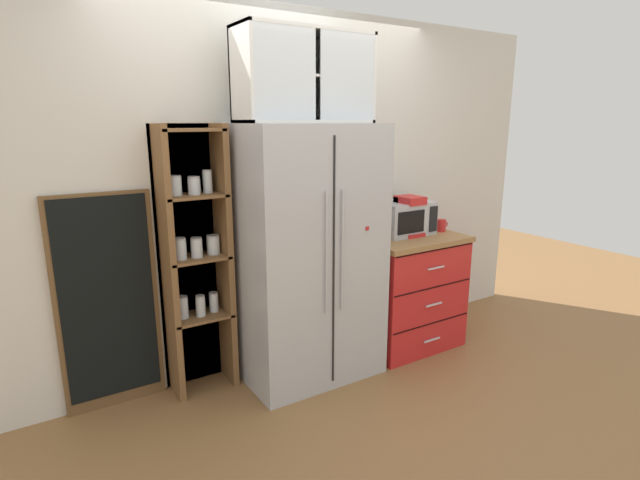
% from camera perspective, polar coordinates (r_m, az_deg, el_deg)
% --- Properties ---
extents(ground_plane, '(10.62, 10.62, 0.00)m').
position_cam_1_polar(ground_plane, '(3.69, -1.08, -15.12)').
color(ground_plane, olive).
extents(wall_back_cream, '(4.92, 0.10, 2.55)m').
position_cam_1_polar(wall_back_cream, '(3.62, -4.47, 5.63)').
color(wall_back_cream, silver).
rests_on(wall_back_cream, ground).
extents(refrigerator, '(0.94, 0.66, 1.77)m').
position_cam_1_polar(refrigerator, '(3.38, -1.43, -1.67)').
color(refrigerator, '#B7BABF').
rests_on(refrigerator, ground).
extents(pantry_shelf_column, '(0.45, 0.28, 1.77)m').
position_cam_1_polar(pantry_shelf_column, '(3.31, -14.43, -1.86)').
color(pantry_shelf_column, brown).
rests_on(pantry_shelf_column, ground).
extents(counter_cabinet, '(0.82, 0.67, 0.91)m').
position_cam_1_polar(counter_cabinet, '(4.03, 9.81, -5.69)').
color(counter_cabinet, red).
rests_on(counter_cabinet, ground).
extents(microwave, '(0.44, 0.33, 0.26)m').
position_cam_1_polar(microwave, '(3.91, 9.63, 2.56)').
color(microwave, '#B7BABF').
rests_on(microwave, counter_cabinet).
extents(coffee_maker, '(0.17, 0.20, 0.31)m').
position_cam_1_polar(coffee_maker, '(3.88, 10.11, 2.83)').
color(coffee_maker, red).
rests_on(coffee_maker, counter_cabinet).
extents(mug_cream, '(0.12, 0.09, 0.09)m').
position_cam_1_polar(mug_cream, '(3.69, 6.45, 0.64)').
color(mug_cream, silver).
rests_on(mug_cream, counter_cabinet).
extents(mug_red, '(0.11, 0.07, 0.10)m').
position_cam_1_polar(mug_red, '(4.08, 13.96, 1.66)').
color(mug_red, red).
rests_on(mug_red, counter_cabinet).
extents(bottle_cobalt, '(0.07, 0.07, 0.27)m').
position_cam_1_polar(bottle_cobalt, '(3.92, 9.68, 2.40)').
color(bottle_cobalt, navy).
rests_on(bottle_cobalt, counter_cabinet).
extents(bottle_amber, '(0.07, 0.07, 0.25)m').
position_cam_1_polar(bottle_amber, '(3.92, 9.72, 2.26)').
color(bottle_amber, brown).
rests_on(bottle_amber, counter_cabinet).
extents(upper_cabinet, '(0.91, 0.32, 0.57)m').
position_cam_1_polar(upper_cabinet, '(3.31, -1.99, 18.40)').
color(upper_cabinet, silver).
rests_on(upper_cabinet, refrigerator).
extents(chalkboard_menu, '(0.60, 0.04, 1.37)m').
position_cam_1_polar(chalkboard_menu, '(3.31, -23.47, -6.70)').
color(chalkboard_menu, brown).
rests_on(chalkboard_menu, ground).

